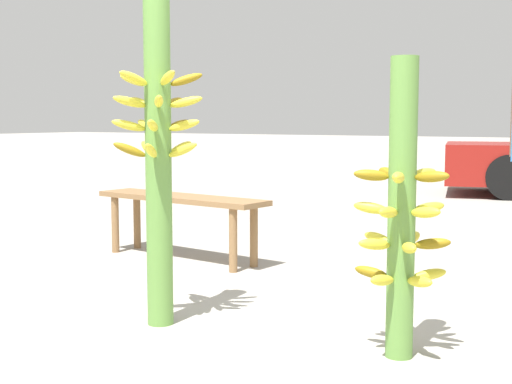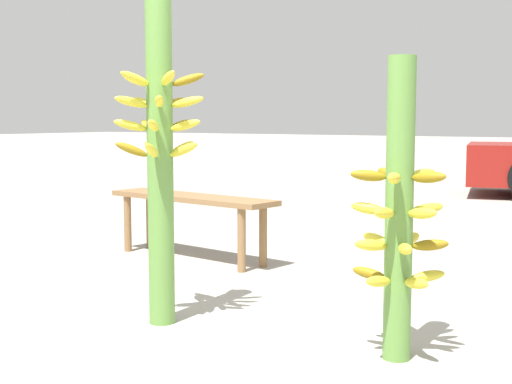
% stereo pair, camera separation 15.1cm
% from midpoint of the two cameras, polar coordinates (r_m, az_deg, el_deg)
% --- Properties ---
extents(ground_plane, '(80.00, 80.00, 0.00)m').
position_cam_midpoint_polar(ground_plane, '(3.34, -2.54, -13.16)').
color(ground_plane, '#9E998E').
extents(banana_stalk_left, '(0.48, 0.48, 1.70)m').
position_cam_midpoint_polar(banana_stalk_left, '(3.76, -8.96, 2.88)').
color(banana_stalk_left, '#5B8C3D').
rests_on(banana_stalk_left, ground_plane).
extents(banana_stalk_center, '(0.44, 0.45, 1.37)m').
position_cam_midpoint_polar(banana_stalk_center, '(3.26, 10.28, -1.74)').
color(banana_stalk_center, '#5B8C3D').
rests_on(banana_stalk_center, ground_plane).
extents(market_bench, '(1.55, 0.52, 0.50)m').
position_cam_midpoint_polar(market_bench, '(5.54, -6.82, -1.12)').
color(market_bench, olive).
rests_on(market_bench, ground_plane).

